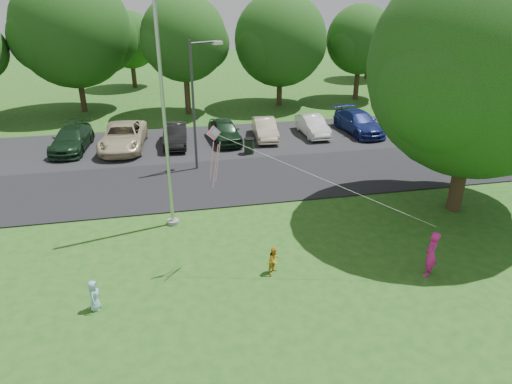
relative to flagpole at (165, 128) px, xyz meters
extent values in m
plane|color=#215215|center=(3.50, -5.00, -4.17)|extent=(120.00, 120.00, 0.00)
cube|color=black|center=(3.50, 4.00, -4.14)|extent=(60.00, 6.00, 0.06)
cube|color=black|center=(3.50, 10.50, -4.14)|extent=(42.00, 7.00, 0.06)
cylinder|color=#B7BABF|center=(0.00, 0.00, 0.83)|extent=(0.14, 0.14, 10.00)
cylinder|color=gray|center=(0.00, 0.00, -4.09)|extent=(0.50, 0.50, 0.16)
cylinder|color=#3F3F44|center=(1.53, 6.01, -0.79)|extent=(0.14, 0.14, 6.75)
cylinder|color=#3F3F44|center=(2.25, 6.33, 2.42)|extent=(1.48, 0.73, 0.09)
cube|color=silver|center=(2.97, 6.65, 2.34)|extent=(0.56, 0.43, 0.16)
cylinder|color=black|center=(4.78, 7.80, -3.70)|extent=(0.58, 0.58, 0.93)
cylinder|color=black|center=(4.78, 7.80, -3.21)|extent=(0.62, 0.62, 0.05)
cylinder|color=#332316|center=(12.38, -1.19, -2.58)|extent=(0.62, 0.62, 3.16)
sphere|color=#153C10|center=(12.38, -1.19, 2.10)|extent=(8.86, 8.86, 8.86)
sphere|color=#153C10|center=(14.37, -0.30, 1.43)|extent=(5.76, 5.76, 5.76)
sphere|color=#153C10|center=(10.61, -2.29, 1.66)|extent=(5.32, 5.32, 5.32)
sphere|color=#153C10|center=(10.08, -2.19, 1.60)|extent=(4.61, 4.61, 4.61)
cylinder|color=#332316|center=(-6.10, 20.24, -2.57)|extent=(0.44, 0.44, 3.19)
sphere|color=#153C10|center=(-6.10, 20.24, 2.00)|extent=(8.50, 8.50, 8.50)
sphere|color=#153C10|center=(-4.18, 21.09, 1.37)|extent=(5.53, 5.53, 5.53)
sphere|color=#153C10|center=(-7.80, 19.17, 1.58)|extent=(5.10, 5.10, 5.10)
cylinder|color=#332316|center=(1.92, 17.90, -2.45)|extent=(0.44, 0.44, 3.43)
sphere|color=#153C10|center=(1.92, 17.90, 1.45)|extent=(6.27, 6.27, 6.27)
sphere|color=#153C10|center=(3.33, 18.53, 0.98)|extent=(4.07, 4.07, 4.07)
sphere|color=#153C10|center=(0.66, 17.12, 1.14)|extent=(3.76, 3.76, 3.76)
cylinder|color=#332316|center=(9.53, 19.17, -2.84)|extent=(0.44, 0.44, 2.66)
sphere|color=#153C10|center=(9.53, 19.17, 1.03)|extent=(7.27, 7.27, 7.27)
sphere|color=#153C10|center=(11.16, 19.89, 0.49)|extent=(4.72, 4.72, 4.72)
sphere|color=#153C10|center=(8.07, 18.26, 0.67)|extent=(4.36, 4.36, 4.36)
cylinder|color=#332316|center=(16.62, 19.89, -2.66)|extent=(0.44, 0.44, 3.02)
sphere|color=#153C10|center=(16.62, 19.89, 0.84)|extent=(5.67, 5.67, 5.67)
sphere|color=#153C10|center=(17.89, 20.46, 0.41)|extent=(3.68, 3.68, 3.68)
sphere|color=#153C10|center=(15.48, 19.18, 0.55)|extent=(3.40, 3.40, 3.40)
cylinder|color=#332316|center=(25.42, 17.25, -2.45)|extent=(0.44, 0.44, 3.42)
sphere|color=#153C10|center=(25.42, 17.25, 2.33)|extent=(8.77, 8.77, 8.77)
sphere|color=#153C10|center=(27.39, 18.13, 1.67)|extent=(5.70, 5.70, 5.70)
sphere|color=#153C10|center=(23.67, 16.15, 1.89)|extent=(5.26, 5.26, 5.26)
cylinder|color=#332316|center=(-2.50, 29.00, -2.87)|extent=(0.44, 0.44, 2.60)
sphere|color=#153C10|center=(-2.50, 29.00, 0.25)|extent=(5.20, 5.20, 5.20)
sphere|color=#153C10|center=(-1.33, 29.52, -0.14)|extent=(3.38, 3.38, 3.38)
sphere|color=#153C10|center=(-3.54, 28.35, -0.01)|extent=(3.12, 3.12, 3.12)
cylinder|color=#332316|center=(21.50, 28.50, -2.87)|extent=(0.44, 0.44, 2.60)
sphere|color=#153C10|center=(21.50, 28.50, 0.25)|extent=(5.20, 5.20, 5.20)
sphere|color=#153C10|center=(22.67, 29.02, -0.14)|extent=(3.38, 3.38, 3.38)
sphere|color=#153C10|center=(20.46, 27.85, -0.01)|extent=(3.12, 3.12, 3.12)
imported|color=black|center=(-5.54, 10.61, -3.43)|extent=(2.38, 4.85, 1.36)
imported|color=#C6B793|center=(-2.52, 10.27, -3.36)|extent=(2.92, 5.55, 1.49)
imported|color=black|center=(0.59, 10.24, -3.45)|extent=(1.65, 4.05, 1.31)
imported|color=black|center=(3.69, 10.31, -3.41)|extent=(1.93, 4.20, 1.39)
imported|color=#C6B793|center=(6.33, 10.43, -3.47)|extent=(1.65, 3.94, 1.27)
imported|color=silver|center=(9.59, 10.52, -3.47)|extent=(1.42, 3.86, 1.26)
imported|color=navy|center=(12.79, 10.41, -3.40)|extent=(2.38, 4.99, 1.40)
imported|color=#CF1B86|center=(8.51, -5.58, -3.32)|extent=(0.72, 0.71, 1.68)
imported|color=gold|center=(3.33, -4.34, -3.66)|extent=(0.62, 0.59, 1.00)
imported|color=#88C0D1|center=(-2.58, -5.14, -3.65)|extent=(0.38, 0.54, 1.02)
cube|color=pink|center=(1.51, -3.24, 0.69)|extent=(0.49, 0.19, 0.51)
cube|color=#8CC6E5|center=(1.56, -3.27, 0.71)|extent=(0.24, 0.10, 0.24)
cylinder|color=white|center=(5.01, -4.41, -0.78)|extent=(7.01, 2.34, 2.96)
cylinder|color=pink|center=(1.41, -3.24, -0.24)|extent=(0.17, 0.22, 1.35)
cylinder|color=pink|center=(1.61, -3.19, -0.34)|extent=(0.19, 0.36, 1.54)
cylinder|color=pink|center=(1.51, -3.32, -0.45)|extent=(0.21, 0.52, 1.72)
camera|label=1|loc=(-0.02, -17.32, 5.06)|focal=32.00mm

